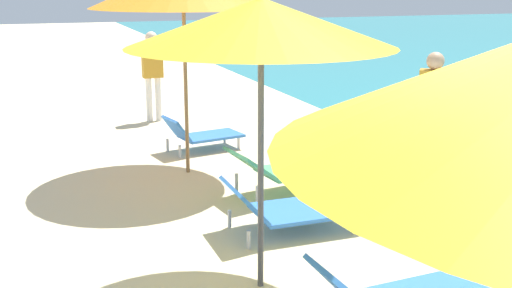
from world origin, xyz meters
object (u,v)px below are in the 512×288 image
person_walking_near (152,67)px  cooler_box (327,142)px  lounger_second_shoreside (287,207)px  lounger_farthest_shoreside (201,134)px  lounger_farthest_inland (291,168)px  umbrella_second (261,23)px  person_walking_mid (432,104)px

person_walking_near → cooler_box: 3.84m
lounger_second_shoreside → cooler_box: bearing=56.0°
lounger_farthest_shoreside → lounger_farthest_inland: size_ratio=0.75×
umbrella_second → person_walking_mid: size_ratio=1.48×
lounger_farthest_shoreside → cooler_box: (1.70, -0.86, -0.06)m
lounger_farthest_shoreside → cooler_box: 1.90m
person_walking_mid → umbrella_second: bearing=161.3°
lounger_farthest_inland → person_walking_near: 4.77m
umbrella_second → lounger_farthest_shoreside: bearing=81.1°
lounger_farthest_shoreside → person_walking_mid: person_walking_mid is taller
lounger_farthest_shoreside → cooler_box: size_ratio=2.06×
lounger_second_shoreside → lounger_farthest_inland: 1.23m
person_walking_near → person_walking_mid: size_ratio=0.99×
umbrella_second → lounger_second_shoreside: size_ratio=1.82×
umbrella_second → lounger_farthest_shoreside: size_ratio=1.99×
umbrella_second → person_walking_near: 6.95m
person_walking_near → lounger_second_shoreside: bearing=3.1°
cooler_box → person_walking_near: bearing=121.3°
person_walking_near → cooler_box: bearing=32.0°
lounger_farthest_inland → cooler_box: (1.20, 1.45, -0.12)m
lounger_farthest_inland → cooler_box: lounger_farthest_inland is taller
person_walking_mid → lounger_farthest_inland: bearing=124.1°
lounger_farthest_inland → cooler_box: size_ratio=2.75×
lounger_second_shoreside → lounger_farthest_shoreside: 3.43m
lounger_farthest_shoreside → person_walking_mid: (2.39, -2.43, 0.75)m
umbrella_second → person_walking_mid: bearing=33.5°
lounger_farthest_inland → lounger_farthest_shoreside: bearing=94.3°
lounger_second_shoreside → person_walking_mid: person_walking_mid is taller
umbrella_second → lounger_farthest_shoreside: 4.93m
lounger_farthest_shoreside → person_walking_mid: size_ratio=0.74×
lounger_second_shoreside → person_walking_near: bearing=92.1°
person_walking_near → person_walking_mid: (2.64, -4.78, 0.02)m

